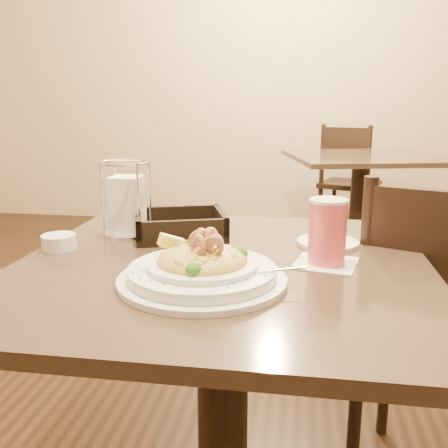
# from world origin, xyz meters

# --- Properties ---
(main_table) EXTENTS (0.90, 0.90, 0.76)m
(main_table) POSITION_xyz_m (0.00, 0.00, 0.52)
(main_table) COLOR black
(main_table) RESTS_ON ground
(background_table) EXTENTS (1.08, 1.08, 0.76)m
(background_table) POSITION_xyz_m (0.55, 2.33, 0.52)
(background_table) COLOR black
(background_table) RESTS_ON ground
(dining_chair_near) EXTENTS (0.55, 0.55, 0.93)m
(dining_chair_near) POSITION_xyz_m (0.55, 0.25, 0.50)
(dining_chair_near) COLOR black
(dining_chair_near) RESTS_ON ground
(dining_chair_far) EXTENTS (0.54, 0.54, 0.93)m
(dining_chair_far) POSITION_xyz_m (0.54, 3.02, 0.50)
(dining_chair_far) COLOR black
(dining_chair_far) RESTS_ON ground
(pasta_bowl) EXTENTS (0.36, 0.33, 0.11)m
(pasta_bowl) POSITION_xyz_m (-0.02, -0.14, 0.79)
(pasta_bowl) COLOR white
(pasta_bowl) RESTS_ON main_table
(drink_glass) EXTENTS (0.15, 0.15, 0.14)m
(drink_glass) POSITION_xyz_m (0.22, 0.02, 0.83)
(drink_glass) COLOR white
(drink_glass) RESTS_ON main_table
(bread_basket) EXTENTS (0.27, 0.25, 0.06)m
(bread_basket) POSITION_xyz_m (-0.14, 0.19, 0.78)
(bread_basket) COLOR black
(bread_basket) RESTS_ON main_table
(napkin_caddy) EXTENTS (0.12, 0.12, 0.20)m
(napkin_caddy) POSITION_xyz_m (-0.28, 0.19, 0.85)
(napkin_caddy) COLOR silver
(napkin_caddy) RESTS_ON main_table
(side_plate) EXTENTS (0.20, 0.20, 0.01)m
(side_plate) POSITION_xyz_m (0.24, 0.17, 0.77)
(side_plate) COLOR white
(side_plate) RESTS_ON main_table
(butter_ramekin) EXTENTS (0.10, 0.10, 0.04)m
(butter_ramekin) POSITION_xyz_m (-0.40, 0.03, 0.78)
(butter_ramekin) COLOR white
(butter_ramekin) RESTS_ON main_table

